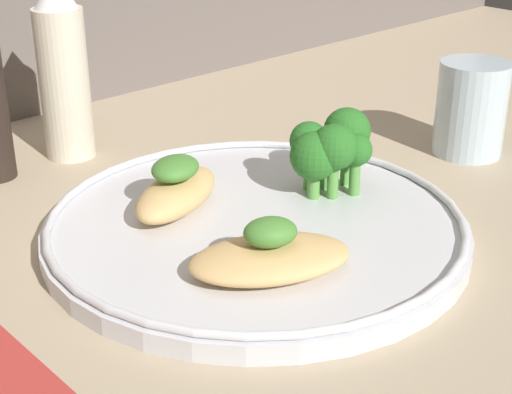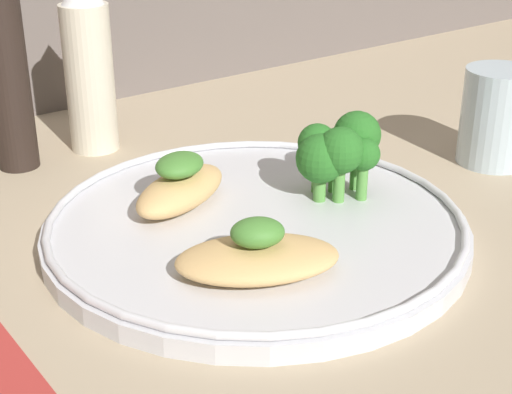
# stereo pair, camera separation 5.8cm
# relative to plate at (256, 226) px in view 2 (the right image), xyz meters

# --- Properties ---
(ground_plane) EXTENTS (1.80, 1.80, 0.01)m
(ground_plane) POSITION_rel_plate_xyz_m (0.00, 0.00, -0.01)
(ground_plane) COLOR tan
(plate) EXTENTS (0.32, 0.32, 0.02)m
(plate) POSITION_rel_plate_xyz_m (0.00, 0.00, 0.00)
(plate) COLOR silver
(plate) RESTS_ON ground_plane
(grilled_meat_front) EXTENTS (0.13, 0.11, 0.04)m
(grilled_meat_front) POSITION_rel_plate_xyz_m (-0.04, -0.06, 0.02)
(grilled_meat_front) COLOR tan
(grilled_meat_front) RESTS_ON plate
(grilled_meat_middle) EXTENTS (0.11, 0.08, 0.04)m
(grilled_meat_middle) POSITION_rel_plate_xyz_m (-0.03, 0.06, 0.02)
(grilled_meat_middle) COLOR tan
(grilled_meat_middle) RESTS_ON plate
(broccoli_bunch) EXTENTS (0.08, 0.06, 0.07)m
(broccoli_bunch) POSITION_rel_plate_xyz_m (0.08, -0.00, 0.04)
(broccoli_bunch) COLOR #569942
(broccoli_bunch) RESTS_ON plate
(sauce_bottle) EXTENTS (0.05, 0.05, 0.17)m
(sauce_bottle) POSITION_rel_plate_xyz_m (-0.01, 0.24, 0.07)
(sauce_bottle) COLOR beige
(sauce_bottle) RESTS_ON ground_plane
(pepper_grinder) EXTENTS (0.04, 0.04, 0.18)m
(pepper_grinder) POSITION_rel_plate_xyz_m (-0.09, 0.24, 0.08)
(pepper_grinder) COLOR black
(pepper_grinder) RESTS_ON ground_plane
(drinking_glass) EXTENTS (0.07, 0.07, 0.09)m
(drinking_glass) POSITION_rel_plate_xyz_m (0.27, -0.01, 0.03)
(drinking_glass) COLOR silver
(drinking_glass) RESTS_ON ground_plane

